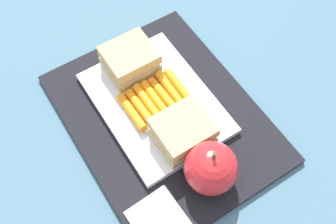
{
  "coord_description": "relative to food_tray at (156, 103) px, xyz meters",
  "views": [
    {
      "loc": [
        0.27,
        -0.16,
        0.58
      ],
      "look_at": [
        0.01,
        0.0,
        0.04
      ],
      "focal_mm": 43.05,
      "sensor_mm": 36.0,
      "label": 1
    }
  ],
  "objects": [
    {
      "name": "carrot_sticks_bundle",
      "position": [
        0.0,
        0.0,
        0.01
      ],
      "size": [
        0.08,
        0.1,
        0.02
      ],
      "color": "orange",
      "rests_on": "food_tray"
    },
    {
      "name": "ground_plane",
      "position": [
        0.03,
        0.0,
        -0.02
      ],
      "size": [
        2.4,
        2.4,
        0.0
      ],
      "primitive_type": "plane",
      "color": "#42667A"
    },
    {
      "name": "paper_napkin",
      "position": [
        0.16,
        -0.1,
        -0.0
      ],
      "size": [
        0.07,
        0.07,
        0.0
      ],
      "primitive_type": "cube",
      "rotation": [
        0.0,
        0.0,
        0.04
      ],
      "color": "white",
      "rests_on": "lunchbag_mat"
    },
    {
      "name": "sandwich_half_left",
      "position": [
        -0.08,
        0.0,
        0.03
      ],
      "size": [
        0.07,
        0.08,
        0.04
      ],
      "color": "tan",
      "rests_on": "food_tray"
    },
    {
      "name": "sandwich_half_right",
      "position": [
        0.08,
        0.0,
        0.03
      ],
      "size": [
        0.07,
        0.08,
        0.04
      ],
      "color": "tan",
      "rests_on": "food_tray"
    },
    {
      "name": "lunchbag_mat",
      "position": [
        0.03,
        0.0,
        -0.01
      ],
      "size": [
        0.36,
        0.28,
        0.01
      ],
      "primitive_type": "cube",
      "color": "black",
      "rests_on": "ground_plane"
    },
    {
      "name": "apple",
      "position": [
        0.15,
        -0.0,
        0.03
      ],
      "size": [
        0.08,
        0.08,
        0.09
      ],
      "color": "red",
      "rests_on": "lunchbag_mat"
    },
    {
      "name": "food_tray",
      "position": [
        0.0,
        0.0,
        0.0
      ],
      "size": [
        0.23,
        0.17,
        0.01
      ],
      "primitive_type": "cube",
      "color": "white",
      "rests_on": "lunchbag_mat"
    }
  ]
}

